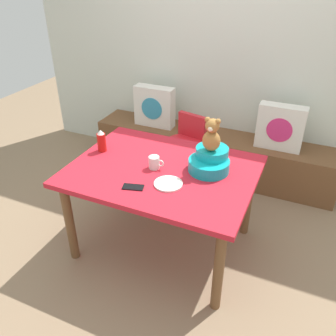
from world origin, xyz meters
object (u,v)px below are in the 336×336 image
pillow_floral_left (155,107)px  teddy_bear (212,135)px  cell_phone (133,187)px  ketchup_bottle (101,141)px  coffee_mug (154,162)px  infant_seat_teal (210,161)px  highchair (185,144)px  pillow_floral_right (280,127)px  dining_table (163,179)px  dinner_plate_near (168,184)px

pillow_floral_left → teddy_bear: teddy_bear is taller
cell_phone → ketchup_bottle: bearing=37.4°
teddy_bear → coffee_mug: (-0.38, -0.15, -0.23)m
pillow_floral_left → infant_seat_teal: same height
ketchup_bottle → coffee_mug: size_ratio=1.54×
coffee_mug → cell_phone: bearing=-94.2°
highchair → cell_phone: highchair is taller
infant_seat_teal → ketchup_bottle: (-0.88, -0.07, 0.02)m
pillow_floral_left → cell_phone: 1.66m
pillow_floral_left → pillow_floral_right: (1.34, 0.00, 0.00)m
pillow_floral_left → highchair: 0.69m
highchair → pillow_floral_right: bearing=26.8°
infant_seat_teal → teddy_bear: (0.00, -0.00, 0.21)m
teddy_bear → ketchup_bottle: bearing=-175.3°
dining_table → ketchup_bottle: size_ratio=7.35×
pillow_floral_left → coffee_mug: bearing=-64.2°
pillow_floral_left → cell_phone: bearing=-69.2°
dining_table → highchair: bearing=100.0°
teddy_bear → dinner_plate_near: (-0.20, -0.31, -0.27)m
pillow_floral_right → dinner_plate_near: bearing=-111.3°
pillow_floral_right → dinner_plate_near: (-0.55, -1.42, 0.07)m
pillow_floral_left → dining_table: size_ratio=0.32×
infant_seat_teal → dining_table: bearing=-157.8°
highchair → pillow_floral_left: bearing=141.4°
pillow_floral_right → teddy_bear: bearing=-107.7°
dinner_plate_near → dining_table: bearing=125.2°
highchair → teddy_bear: (0.47, -0.70, 0.50)m
pillow_floral_left → ketchup_bottle: ketchup_bottle is taller
pillow_floral_left → highchair: (0.52, -0.42, -0.16)m
pillow_floral_right → highchair: bearing=-153.2°
dinner_plate_near → infant_seat_teal: bearing=57.3°
highchair → ketchup_bottle: 0.93m
pillow_floral_right → dining_table: bearing=-118.5°
infant_seat_teal → dinner_plate_near: infant_seat_teal is taller
pillow_floral_left → ketchup_bottle: bearing=-84.9°
ketchup_bottle → teddy_bear: bearing=4.7°
highchair → cell_phone: size_ratio=5.49×
pillow_floral_right → highchair: 0.93m
ketchup_bottle → dinner_plate_near: 0.73m
highchair → cell_phone: 1.16m
dinner_plate_near → cell_phone: 0.24m
infant_seat_teal → cell_phone: infant_seat_teal is taller
ketchup_bottle → cell_phone: ketchup_bottle is taller
pillow_floral_left → highchair: pillow_floral_left is taller
pillow_floral_right → infant_seat_teal: same height
pillow_floral_left → ketchup_bottle: 1.20m
highchair → ketchup_bottle: bearing=-118.3°
highchair → coffee_mug: bearing=-84.0°
pillow_floral_left → dining_table: 1.41m
highchair → coffee_mug: size_ratio=6.58×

